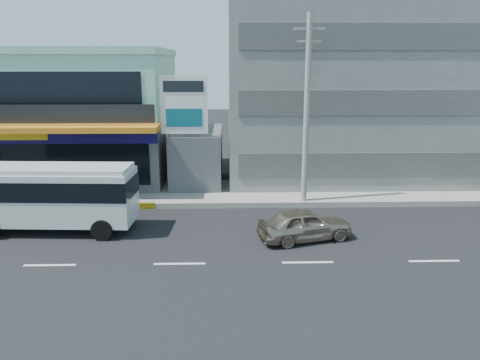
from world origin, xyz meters
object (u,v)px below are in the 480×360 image
object	(u,v)px
shop_building	(76,119)
sedan	(305,224)
minibus	(53,193)
utility_pole_near	(307,111)
satellite_dish	(196,131)
billboard	(184,112)
concrete_building	(349,71)

from	to	relation	value
shop_building	sedan	bearing A→B (deg)	-40.97
minibus	utility_pole_near	bearing A→B (deg)	16.39
satellite_dish	billboard	size ratio (longest dim) A/B	0.22
concrete_building	billboard	world-z (taller)	concrete_building
utility_pole_near	minibus	distance (m)	13.00
concrete_building	shop_building	bearing A→B (deg)	-176.65
satellite_dish	utility_pole_near	bearing A→B (deg)	-30.96
satellite_dish	shop_building	bearing A→B (deg)	159.79
billboard	sedan	xyz separation A→B (m)	(5.76, -6.77, -4.22)
utility_pole_near	sedan	world-z (taller)	utility_pole_near
concrete_building	utility_pole_near	bearing A→B (deg)	-117.76
satellite_dish	minibus	bearing A→B (deg)	-130.29
concrete_building	utility_pole_near	world-z (taller)	concrete_building
shop_building	sedan	world-z (taller)	shop_building
concrete_building	sedan	xyz separation A→B (m)	(-4.74, -12.57, -6.30)
shop_building	sedan	distance (m)	17.87
sedan	satellite_dish	bearing A→B (deg)	15.48
minibus	satellite_dish	bearing A→B (deg)	49.71
satellite_dish	concrete_building	bearing A→B (deg)	21.80
satellite_dish	sedan	bearing A→B (deg)	-58.45
shop_building	minibus	distance (m)	10.50
concrete_building	minibus	distance (m)	20.22
utility_pole_near	minibus	world-z (taller)	utility_pole_near
shop_building	satellite_dish	size ratio (longest dim) A/B	8.27
shop_building	minibus	world-z (taller)	shop_building
shop_building	concrete_building	distance (m)	18.28
concrete_building	satellite_dish	distance (m)	11.30
utility_pole_near	minibus	bearing A→B (deg)	-163.61
sedan	utility_pole_near	bearing A→B (deg)	-24.53
billboard	minibus	size ratio (longest dim) A/B	0.93
satellite_dish	billboard	distance (m)	2.31
concrete_building	satellite_dish	xyz separation A→B (m)	(-10.00, -4.00, -3.42)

